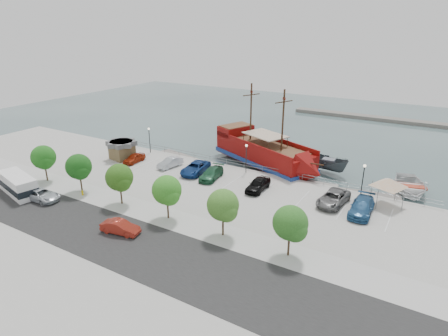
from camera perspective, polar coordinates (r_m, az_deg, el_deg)
The scene contains 34 objects.
ground at distance 49.23m, azimuth -0.19°, elevation -4.19°, with size 160.00×160.00×0.00m, color #334648.
land_slab at distance 35.21m, azimuth -18.75°, elevation -15.86°, with size 100.00×58.00×1.20m, color #AAA8A2.
street at distance 37.59m, azimuth -13.07°, elevation -11.55°, with size 100.00×8.00×0.04m, color black.
sidewalk at distance 41.43m, azimuth -7.38°, elevation -7.90°, with size 100.00×4.00×0.05m, color #B6B5B5.
seawall_railing at distance 54.96m, azimuth 3.99°, elevation 0.22°, with size 50.00×0.06×1.00m.
far_shore at distance 96.36m, azimuth 22.45°, elevation 6.99°, with size 40.00×3.00×0.80m, color slate.
pirate_ship at distance 58.04m, azimuth 7.02°, elevation 1.95°, with size 21.00×13.25×13.13m.
patrol_boat at distance 58.36m, azimuth 15.62°, elevation 0.42°, with size 2.41×6.42×2.48m, color #3F464A.
speedboat at distance 55.14m, azimuth 26.40°, elevation -2.71°, with size 5.79×8.11×1.68m, color silver.
dock_west at distance 63.77m, azimuth -7.02°, elevation 1.81°, with size 7.71×2.20×0.44m, color gray.
dock_mid at distance 53.57m, azimuth 13.38°, elevation -2.42°, with size 6.69×1.91×0.38m, color gray.
dock_east at distance 52.13m, azimuth 21.19°, elevation -3.94°, with size 7.81×2.23×0.45m, color slate.
shed at distance 61.49m, azimuth -15.29°, elevation 2.77°, with size 4.14×4.14×2.89m.
canopy_tent at distance 47.28m, azimuth 23.92°, elevation -1.46°, with size 5.98×5.98×3.82m.
street_van at distance 50.48m, azimuth -26.10°, elevation -3.69°, with size 2.30×4.99×1.39m, color #B8BEC5.
street_sedan at distance 39.86m, azimuth -15.53°, elevation -8.69°, with size 1.43×4.11×1.36m, color #A2271B.
shuttle_bus at distance 53.48m, azimuth -28.89°, elevation -2.26°, with size 7.47×4.04×2.50m.
fire_hydrant at distance 49.91m, azimuth -20.76°, elevation -3.54°, with size 0.24×0.24×0.69m.
lamp_post_left at distance 62.97m, azimuth -11.32°, elevation 4.85°, with size 0.36×0.36×4.28m.
lamp_post_mid at distance 53.06m, azimuth 3.41°, elevation 2.24°, with size 0.36×0.36×4.28m.
lamp_post_right at distance 48.35m, azimuth 20.48°, elevation -0.98°, with size 0.36×0.36×4.28m.
tree_a at distance 55.43m, azimuth -25.77°, elevation 1.35°, with size 3.30×3.20×5.00m.
tree_b at distance 49.95m, azimuth -21.22°, elevation 0.05°, with size 3.30×3.20×5.00m.
tree_c at distance 44.89m, azimuth -15.59°, elevation -1.57°, with size 3.30×3.20×5.00m.
tree_d at distance 40.41m, azimuth -8.61°, elevation -3.54°, with size 3.30×3.20×5.00m.
tree_e at distance 36.73m, azimuth -0.03°, elevation -5.88°, with size 3.30×3.20×5.00m.
tree_f at distance 34.11m, azimuth 10.24°, elevation -8.48°, with size 3.30×3.20×5.00m.
parked_car_a at distance 59.54m, azimuth -13.52°, elevation 1.48°, with size 1.62×4.03×1.37m, color #99250C.
parked_car_b at distance 56.47m, azimuth -8.22°, elevation 0.81°, with size 1.48×4.25×1.40m, color #B3BAC0.
parked_car_c at distance 53.71m, azimuth -4.39°, elevation 0.01°, with size 2.63×5.69×1.58m, color navy.
parked_car_d at distance 51.66m, azimuth -1.93°, elevation -0.86°, with size 2.06×5.08×1.47m, color #215939.
parked_car_e at distance 48.17m, azimuth 5.21°, elevation -2.50°, with size 1.92×4.77×1.63m, color black.
parked_car_g at distance 46.12m, azimuth 16.32°, elevation -4.45°, with size 2.60×5.63×1.56m, color #616161.
parked_car_h at distance 44.87m, azimuth 20.25°, elevation -5.60°, with size 2.30×5.67×1.64m, color #245381.
Camera 1 is at (22.93, -38.29, 19.76)m, focal length 30.00 mm.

